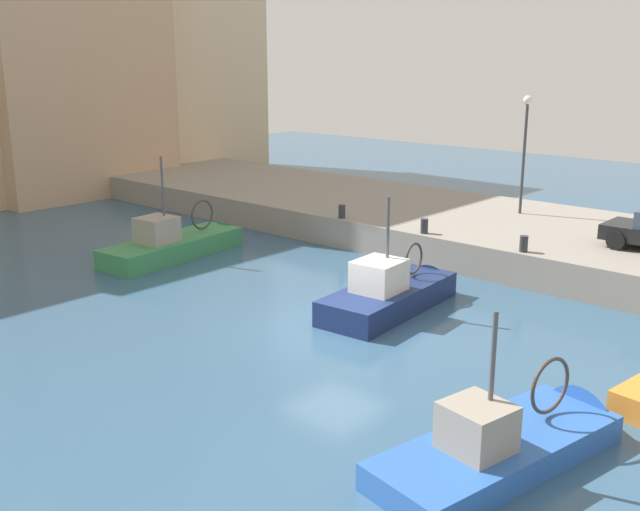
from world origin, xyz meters
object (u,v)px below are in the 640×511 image
Objects in this scene: mooring_bollard_mid at (424,226)px; mooring_bollard_north at (342,211)px; fishing_boat_navy at (394,303)px; mooring_bollard_south at (524,244)px; fishing_boat_blue at (512,452)px; quay_streetlamp at (525,135)px; fishing_boat_green at (179,252)px.

mooring_bollard_north is (0.00, 4.00, 0.00)m from mooring_bollard_mid.
fishing_boat_navy reaches higher than mooring_bollard_south.
mooring_bollard_north is (0.00, 8.00, 0.00)m from mooring_bollard_south.
fishing_boat_blue is at bearing -128.29° from mooring_bollard_north.
fishing_boat_blue is 1.35× the size of quay_streetlamp.
fishing_boat_navy is 10.03m from fishing_boat_green.
mooring_bollard_mid is at bearing 24.15° from fishing_boat_navy.
mooring_bollard_mid is at bearing -56.47° from fishing_boat_green.
fishing_boat_green is at bearing 140.80° from quay_streetlamp.
mooring_bollard_north is at bearing 90.00° from mooring_bollard_south.
fishing_boat_green is at bearing 93.27° from fishing_boat_navy.
fishing_boat_navy reaches higher than mooring_bollard_mid.
mooring_bollard_north is 0.11× the size of quay_streetlamp.
mooring_bollard_south is at bearing -151.77° from quay_streetlamp.
fishing_boat_blue is 11.83× the size of mooring_bollard_mid.
mooring_bollard_south is 1.00× the size of mooring_bollard_mid.
quay_streetlamp is at bearing -41.32° from mooring_bollard_north.
fishing_boat_blue is 11.83× the size of mooring_bollard_north.
fishing_boat_green is at bearing 73.30° from fishing_boat_blue.
fishing_boat_navy is (5.69, 7.03, 0.03)m from fishing_boat_blue.
fishing_boat_green reaches higher than mooring_bollard_mid.
mooring_bollard_north is (4.68, 6.10, 1.34)m from fishing_boat_navy.
fishing_boat_green is 13.10m from mooring_bollard_south.
mooring_bollard_south is at bearing -90.00° from mooring_bollard_north.
mooring_bollard_south is at bearing -90.00° from mooring_bollard_mid.
mooring_bollard_south and mooring_bollard_north have the same top height.
fishing_boat_blue is at bearing -128.96° from fishing_boat_navy.
fishing_boat_blue is 9.05m from fishing_boat_navy.
quay_streetlamp is at bearing 28.23° from mooring_bollard_south.
fishing_boat_green reaches higher than fishing_boat_navy.
quay_streetlamp reaches higher than mooring_bollard_north.
quay_streetlamp is (5.65, -4.97, 2.98)m from mooring_bollard_north.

